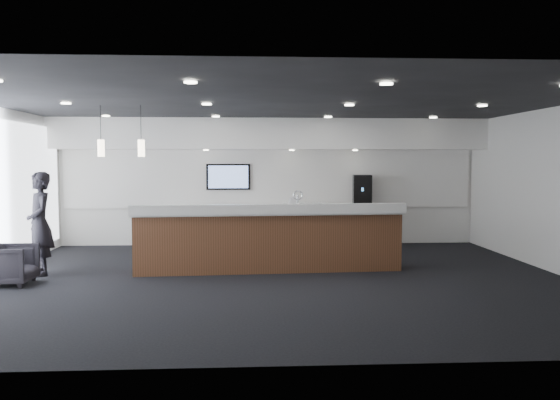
{
  "coord_description": "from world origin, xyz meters",
  "views": [
    {
      "loc": [
        -0.49,
        -9.22,
        2.01
      ],
      "look_at": [
        0.1,
        1.3,
        1.27
      ],
      "focal_mm": 35.0,
      "sensor_mm": 36.0,
      "label": 1
    }
  ],
  "objects": [
    {
      "name": "cup_7",
      "position": [
        0.33,
        3.57,
        1.0
      ],
      "size": [
        0.12,
        0.12,
        0.1
      ],
      "primitive_type": "imported",
      "rotation": [
        0.0,
        0.0,
        4.52
      ],
      "color": "white",
      "rests_on": "back_credenza"
    },
    {
      "name": "soffit_bulkhead",
      "position": [
        0.0,
        3.55,
        2.65
      ],
      "size": [
        10.0,
        0.9,
        0.7
      ],
      "primitive_type": "cube",
      "color": "white",
      "rests_on": "back_wall"
    },
    {
      "name": "cup_1",
      "position": [
        1.17,
        3.57,
        1.0
      ],
      "size": [
        0.15,
        0.15,
        0.1
      ],
      "primitive_type": "imported",
      "rotation": [
        0.0,
        0.0,
        0.65
      ],
      "color": "white",
      "rests_on": "back_credenza"
    },
    {
      "name": "info_sign_right",
      "position": [
        0.51,
        3.53,
        1.06
      ],
      "size": [
        0.17,
        0.06,
        0.22
      ],
      "primitive_type": "cube",
      "rotation": [
        0.0,
        0.0,
        -0.26
      ],
      "color": "white",
      "rests_on": "back_credenza"
    },
    {
      "name": "pendant_right",
      "position": [
        -3.1,
        0.8,
        2.25
      ],
      "size": [
        0.12,
        0.12,
        0.3
      ],
      "primitive_type": "cylinder",
      "color": "#FFEAC6",
      "rests_on": "ceiling"
    },
    {
      "name": "cup_6",
      "position": [
        0.47,
        3.57,
        1.0
      ],
      "size": [
        0.15,
        0.15,
        0.1
      ],
      "primitive_type": "imported",
      "rotation": [
        0.0,
        0.0,
        3.87
      ],
      "color": "white",
      "rests_on": "back_credenza"
    },
    {
      "name": "ground",
      "position": [
        0.0,
        0.0,
        0.0
      ],
      "size": [
        10.0,
        10.0,
        0.0
      ],
      "primitive_type": "plane",
      "color": "black",
      "rests_on": "ground"
    },
    {
      "name": "cup_2",
      "position": [
        1.03,
        3.57,
        1.0
      ],
      "size": [
        0.13,
        0.13,
        0.1
      ],
      "primitive_type": "imported",
      "rotation": [
        0.0,
        0.0,
        1.29
      ],
      "color": "white",
      "rests_on": "back_credenza"
    },
    {
      "name": "alcove_panel",
      "position": [
        0.0,
        3.97,
        1.6
      ],
      "size": [
        9.8,
        0.06,
        1.4
      ],
      "primitive_type": "cube",
      "color": "white",
      "rests_on": "back_wall"
    },
    {
      "name": "service_counter",
      "position": [
        -0.14,
        0.76,
        0.58
      ],
      "size": [
        4.96,
        1.09,
        1.49
      ],
      "rotation": [
        0.0,
        0.0,
        0.06
      ],
      "color": "#4F2F1A",
      "rests_on": "ground"
    },
    {
      "name": "cup_3",
      "position": [
        0.89,
        3.57,
        1.0
      ],
      "size": [
        0.14,
        0.14,
        0.1
      ],
      "primitive_type": "imported",
      "rotation": [
        0.0,
        0.0,
        1.94
      ],
      "color": "white",
      "rests_on": "back_credenza"
    },
    {
      "name": "cup_4",
      "position": [
        0.75,
        3.57,
        1.0
      ],
      "size": [
        0.15,
        0.15,
        0.1
      ],
      "primitive_type": "imported",
      "rotation": [
        0.0,
        0.0,
        2.58
      ],
      "color": "white",
      "rests_on": "back_credenza"
    },
    {
      "name": "cup_5",
      "position": [
        0.61,
        3.57,
        1.0
      ],
      "size": [
        0.11,
        0.11,
        0.1
      ],
      "primitive_type": "imported",
      "rotation": [
        0.0,
        0.0,
        3.23
      ],
      "color": "white",
      "rests_on": "back_credenza"
    },
    {
      "name": "wall_tv",
      "position": [
        -1.0,
        3.91,
        1.65
      ],
      "size": [
        1.05,
        0.08,
        0.62
      ],
      "color": "black",
      "rests_on": "back_wall"
    },
    {
      "name": "info_sign_left",
      "position": [
        0.56,
        3.5,
        1.06
      ],
      "size": [
        0.17,
        0.02,
        0.23
      ],
      "primitive_type": "cube",
      "rotation": [
        0.0,
        0.0,
        0.02
      ],
      "color": "white",
      "rests_on": "back_credenza"
    },
    {
      "name": "ceiling_can_lights",
      "position": [
        0.0,
        0.0,
        2.97
      ],
      "size": [
        7.0,
        5.0,
        0.02
      ],
      "primitive_type": null,
      "color": "white",
      "rests_on": "ceiling"
    },
    {
      "name": "cup_0",
      "position": [
        1.31,
        3.57,
        1.0
      ],
      "size": [
        0.11,
        0.11,
        0.1
      ],
      "primitive_type": "imported",
      "color": "white",
      "rests_on": "back_credenza"
    },
    {
      "name": "armchair",
      "position": [
        -4.4,
        -0.18,
        0.33
      ],
      "size": [
        0.73,
        0.71,
        0.66
      ],
      "primitive_type": "imported",
      "rotation": [
        0.0,
        0.0,
        1.58
      ],
      "color": "black",
      "rests_on": "ground"
    },
    {
      "name": "ceiling",
      "position": [
        0.0,
        0.0,
        3.0
      ],
      "size": [
        10.0,
        8.0,
        0.02
      ],
      "primitive_type": "cube",
      "color": "black",
      "rests_on": "back_wall"
    },
    {
      "name": "back_wall",
      "position": [
        0.0,
        4.0,
        1.5
      ],
      "size": [
        10.0,
        0.02,
        3.0
      ],
      "primitive_type": "cube",
      "color": "white",
      "rests_on": "ground"
    },
    {
      "name": "pendant_left",
      "position": [
        -2.4,
        0.8,
        2.25
      ],
      "size": [
        0.12,
        0.12,
        0.3
      ],
      "primitive_type": "cylinder",
      "color": "#FFEAC6",
      "rests_on": "ceiling"
    },
    {
      "name": "back_credenza",
      "position": [
        -0.0,
        3.64,
        0.48
      ],
      "size": [
        5.06,
        0.66,
        0.95
      ],
      "color": "gray",
      "rests_on": "ground"
    },
    {
      "name": "lounge_guest",
      "position": [
        -4.21,
        0.6,
        0.92
      ],
      "size": [
        0.73,
        0.8,
        1.84
      ],
      "primitive_type": "imported",
      "rotation": [
        0.0,
        0.0,
        -1.02
      ],
      "color": "black",
      "rests_on": "ground"
    },
    {
      "name": "coffee_machine",
      "position": [
        2.2,
        3.67,
        1.32
      ],
      "size": [
        0.48,
        0.59,
        0.75
      ],
      "rotation": [
        0.0,
        0.0,
        -0.12
      ],
      "color": "black",
      "rests_on": "back_credenza"
    }
  ]
}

